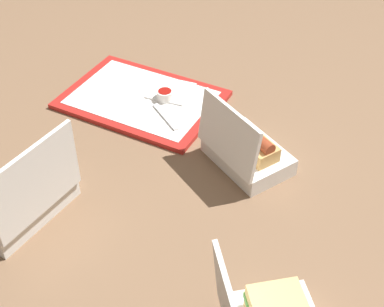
{
  "coord_description": "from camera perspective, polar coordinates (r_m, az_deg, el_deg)",
  "views": [
    {
      "loc": [
        -0.46,
        0.64,
        0.76
      ],
      "look_at": [
        0.01,
        -0.03,
        0.05
      ],
      "focal_mm": 50.0,
      "sensor_mm": 36.0,
      "label": 1
    }
  ],
  "objects": [
    {
      "name": "ketchup_cup",
      "position": [
        1.3,
        -2.91,
        6.28
      ],
      "size": [
        0.04,
        0.04,
        0.02
      ],
      "color": "white",
      "rests_on": "food_tray"
    },
    {
      "name": "napkin_stack",
      "position": [
        1.33,
        -2.28,
        6.73
      ],
      "size": [
        0.12,
        0.12,
        0.0
      ],
      "primitive_type": "cube",
      "rotation": [
        0.0,
        0.0,
        0.25
      ],
      "color": "white",
      "rests_on": "food_tray"
    },
    {
      "name": "clamshell_hotdog_left",
      "position": [
        1.12,
        5.75,
        0.5
      ],
      "size": [
        0.21,
        0.18,
        0.16
      ],
      "color": "white",
      "rests_on": "ground_plane"
    },
    {
      "name": "clamshell_hotdog_corner",
      "position": [
        1.07,
        -18.17,
        -4.32
      ],
      "size": [
        0.17,
        0.2,
        0.19
      ],
      "color": "white",
      "rests_on": "ground_plane"
    },
    {
      "name": "food_tray",
      "position": [
        1.32,
        -5.37,
        5.77
      ],
      "size": [
        0.4,
        0.3,
        0.01
      ],
      "color": "red",
      "rests_on": "ground_plane"
    },
    {
      "name": "ground_plane",
      "position": [
        1.1,
        -0.5,
        -3.11
      ],
      "size": [
        3.2,
        3.2,
        0.0
      ],
      "primitive_type": "plane",
      "color": "brown"
    },
    {
      "name": "plastic_fork",
      "position": [
        1.25,
        -2.85,
        3.94
      ],
      "size": [
        0.1,
        0.06,
        0.0
      ],
      "primitive_type": "cube",
      "rotation": [
        0.0,
        0.0,
        -0.46
      ],
      "color": "white",
      "rests_on": "food_tray"
    }
  ]
}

